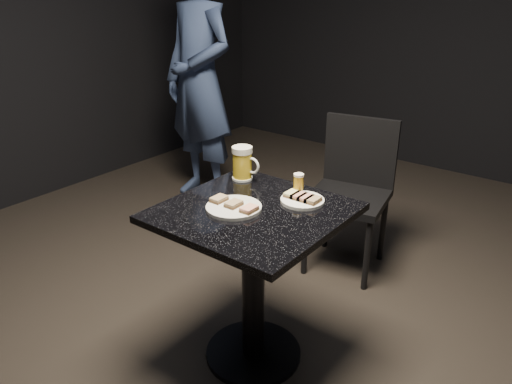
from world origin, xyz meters
The scene contains 10 objects.
floor centered at (0.00, 0.00, 0.00)m, with size 6.00×6.00×0.00m, color black.
plate_large centered at (-0.06, -0.05, 0.76)m, with size 0.23×0.23×0.01m, color silver.
plate_small centered at (0.12, 0.18, 0.76)m, with size 0.18×0.18×0.01m, color white.
patron centered at (-1.45, 1.22, 0.92)m, with size 0.67×0.44×1.84m, color navy.
table centered at (0.00, 0.00, 0.51)m, with size 0.70×0.70×0.75m.
beer_mug centered at (-0.24, 0.23, 0.83)m, with size 0.14×0.10×0.16m.
beer_tumbler centered at (0.07, 0.24, 0.80)m, with size 0.05×0.05×0.10m.
chair centered at (-0.07, 1.02, 0.50)m, with size 0.50×0.50×0.88m.
canapes_on_plate_large centered at (-0.06, -0.05, 0.77)m, with size 0.21×0.07×0.02m.
canapes_on_plate_small centered at (0.12, 0.18, 0.77)m, with size 0.15×0.07×0.02m.
Camera 1 is at (1.14, -1.45, 1.62)m, focal length 35.00 mm.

